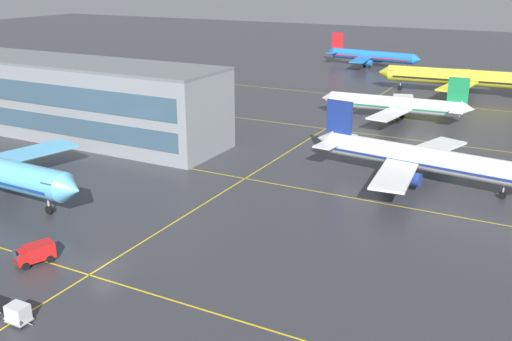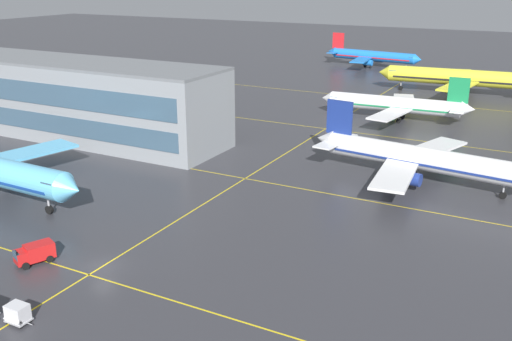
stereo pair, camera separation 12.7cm
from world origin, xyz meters
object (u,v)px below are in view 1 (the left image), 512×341
(airliner_third_row, at_px, (395,105))
(service_truck_red_van, at_px, (35,253))
(baggage_cart_row_fourth, at_px, (18,314))
(airliner_far_right_stand, at_px, (372,56))
(airliner_far_left_stand, at_px, (459,78))
(airliner_second_row, at_px, (418,158))

(airliner_third_row, distance_m, service_truck_red_van, 84.07)
(airliner_third_row, height_order, baggage_cart_row_fourth, airliner_third_row)
(airliner_third_row, relative_size, service_truck_red_van, 7.24)
(service_truck_red_van, bearing_deg, airliner_far_right_stand, 93.51)
(airliner_third_row, distance_m, airliner_far_right_stand, 75.34)
(airliner_far_left_stand, relative_size, service_truck_red_van, 9.24)
(airliner_third_row, relative_size, baggage_cart_row_fourth, 11.79)
(baggage_cart_row_fourth, bearing_deg, airliner_third_row, 83.87)
(service_truck_red_van, bearing_deg, airliner_third_row, 77.95)
(airliner_second_row, bearing_deg, airliner_third_row, 109.88)
(airliner_third_row, distance_m, airliner_far_left_stand, 36.09)
(airliner_far_right_stand, bearing_deg, service_truck_red_van, -86.49)
(airliner_second_row, xyz_separation_m, airliner_far_left_stand, (-6.05, 71.83, 0.69))
(airliner_second_row, bearing_deg, baggage_cart_row_fourth, -112.79)
(airliner_second_row, relative_size, airliner_far_right_stand, 1.04)
(service_truck_red_van, distance_m, baggage_cart_row_fourth, 11.86)
(airliner_second_row, distance_m, airliner_far_right_stand, 114.12)
(airliner_second_row, xyz_separation_m, airliner_third_row, (-13.19, 36.47, -0.27))
(airliner_far_right_stand, bearing_deg, airliner_third_row, -69.08)
(airliner_third_row, height_order, airliner_far_right_stand, airliner_far_right_stand)
(airliner_far_left_stand, height_order, baggage_cart_row_fourth, airliner_far_left_stand)
(airliner_third_row, bearing_deg, airliner_far_left_stand, 78.59)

